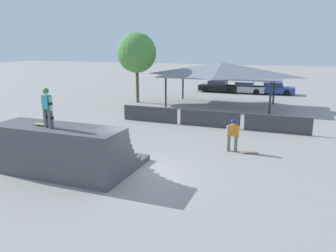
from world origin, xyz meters
TOP-DOWN VIEW (x-y plane):
  - ground_plane at (0.00, 0.00)m, footprint 160.00×160.00m
  - quarter_pipe_ramp at (-3.13, -0.85)m, footprint 5.47×3.74m
  - skater_on_deck at (-3.28, -1.49)m, footprint 0.67×0.35m
  - skateboard_on_deck at (-3.76, -1.32)m, footprint 0.78×0.24m
  - bystander_walking at (2.91, 4.26)m, footprint 0.64×0.29m
  - skateboard_on_ground at (3.79, 4.16)m, footprint 0.85×0.41m
  - barrier_fence at (0.65, 8.79)m, footprint 12.28×0.12m
  - pavilion_shelter at (-0.27, 16.68)m, footprint 10.02×5.49m
  - tree_beside_pavilion at (-7.82, 15.67)m, footprint 3.56×3.56m
  - parked_car_black at (-2.28, 25.06)m, footprint 4.38×1.85m
  - parked_car_silver at (0.69, 25.07)m, footprint 4.11×1.69m
  - parked_car_blue at (3.66, 25.49)m, footprint 4.29×1.91m

SIDE VIEW (x-z plane):
  - ground_plane at x=0.00m, z-range 0.00..0.00m
  - skateboard_on_ground at x=3.79m, z-range 0.01..0.10m
  - barrier_fence at x=0.65m, z-range 0.00..1.05m
  - parked_car_silver at x=0.69m, z-range -0.04..1.24m
  - parked_car_blue at x=3.66m, z-range -0.03..1.24m
  - parked_car_black at x=-2.28m, z-range -0.03..1.24m
  - quarter_pipe_ramp at x=-3.13m, z-range -0.14..1.87m
  - bystander_walking at x=2.91m, z-range 0.14..1.77m
  - skateboard_on_deck at x=-3.76m, z-range 2.02..2.11m
  - skater_on_deck at x=-3.28m, z-range 2.12..3.68m
  - pavilion_shelter at x=-0.27m, z-range 1.24..4.99m
  - tree_beside_pavilion at x=-7.82m, z-range 1.34..7.61m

